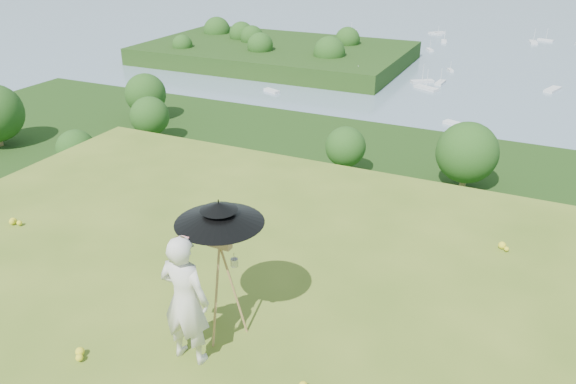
% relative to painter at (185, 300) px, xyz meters
% --- Properties ---
extents(ground, '(14.00, 14.00, 0.00)m').
position_rel_painter_xyz_m(ground, '(0.07, -0.20, -0.89)').
color(ground, '#536C1F').
rests_on(ground, ground).
extents(forest_slope, '(140.00, 56.00, 22.00)m').
position_rel_painter_xyz_m(forest_slope, '(0.07, 34.80, -29.89)').
color(forest_slope, '#17380F').
rests_on(forest_slope, bay_water).
extents(shoreline_tier, '(170.00, 28.00, 8.00)m').
position_rel_painter_xyz_m(shoreline_tier, '(0.07, 74.80, -36.89)').
color(shoreline_tier, '#656051').
rests_on(shoreline_tier, bay_water).
extents(bay_water, '(700.00, 700.00, 0.00)m').
position_rel_painter_xyz_m(bay_water, '(0.07, 239.80, -34.89)').
color(bay_water, slate).
rests_on(bay_water, ground).
extents(peninsula, '(90.00, 60.00, 12.00)m').
position_rel_painter_xyz_m(peninsula, '(-74.93, 154.80, -29.89)').
color(peninsula, '#17380F').
rests_on(peninsula, bay_water).
extents(slope_trees, '(110.00, 50.00, 6.00)m').
position_rel_painter_xyz_m(slope_trees, '(0.07, 34.80, -15.89)').
color(slope_trees, '#244C17').
rests_on(slope_trees, forest_slope).
extents(harbor_town, '(110.00, 22.00, 5.00)m').
position_rel_painter_xyz_m(harbor_town, '(0.07, 74.80, -30.39)').
color(harbor_town, silver).
rests_on(harbor_town, shoreline_tier).
extents(moored_boats, '(140.00, 140.00, 0.70)m').
position_rel_painter_xyz_m(moored_boats, '(-12.43, 160.80, -34.54)').
color(moored_boats, silver).
rests_on(moored_boats, bay_water).
extents(wildflowers, '(10.00, 10.50, 0.12)m').
position_rel_painter_xyz_m(wildflowers, '(0.07, 0.05, -0.83)').
color(wildflowers, yellow).
rests_on(wildflowers, ground).
extents(painter, '(0.66, 0.44, 1.78)m').
position_rel_painter_xyz_m(painter, '(0.00, 0.00, 0.00)').
color(painter, white).
rests_on(painter, ground).
extents(field_easel, '(0.65, 0.65, 1.69)m').
position_rel_painter_xyz_m(field_easel, '(0.16, 0.59, -0.05)').
color(field_easel, olive).
rests_on(field_easel, ground).
extents(sun_umbrella, '(1.19, 1.19, 0.62)m').
position_rel_painter_xyz_m(sun_umbrella, '(0.16, 0.62, 0.81)').
color(sun_umbrella, black).
rests_on(sun_umbrella, field_easel).
extents(painter_cap, '(0.19, 0.22, 0.10)m').
position_rel_painter_xyz_m(painter_cap, '(0.00, 0.00, 0.84)').
color(painter_cap, '#DB7B78').
rests_on(painter_cap, painter).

